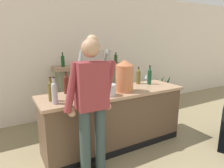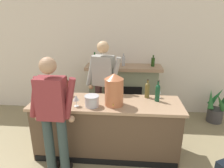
{
  "view_description": "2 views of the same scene",
  "coord_description": "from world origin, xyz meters",
  "views": [
    {
      "loc": [
        -1.29,
        0.33,
        1.74
      ],
      "look_at": [
        0.32,
        3.18,
        0.98
      ],
      "focal_mm": 32.0,
      "sensor_mm": 36.0,
      "label": 1
    },
    {
      "loc": [
        0.56,
        0.13,
        2.2
      ],
      "look_at": [
        0.31,
        3.2,
        1.14
      ],
      "focal_mm": 32.0,
      "sensor_mm": 36.0,
      "label": 2
    }
  ],
  "objects": [
    {
      "name": "wall_back_panel",
      "position": [
        0.0,
        4.62,
        1.38
      ],
      "size": [
        12.0,
        0.07,
        2.75
      ],
      "color": "silver",
      "rests_on": "ground_plane"
    },
    {
      "name": "bar_counter",
      "position": [
        0.24,
        2.95,
        0.46
      ],
      "size": [
        2.34,
        0.7,
        0.93
      ],
      "color": "brown",
      "rests_on": "ground_plane"
    },
    {
      "name": "fireplace_stone",
      "position": [
        0.46,
        4.36,
        0.59
      ],
      "size": [
        1.63,
        0.52,
        1.46
      ],
      "color": "gray",
      "rests_on": "ground_plane"
    },
    {
      "name": "potted_plant_corner",
      "position": [
        2.48,
        4.19,
        0.32
      ],
      "size": [
        0.44,
        0.41,
        0.79
      ],
      "color": "#434041",
      "rests_on": "ground_plane"
    },
    {
      "name": "person_customer",
      "position": [
        -0.4,
        2.39,
        0.96
      ],
      "size": [
        0.66,
        0.31,
        1.74
      ],
      "color": "#324240",
      "rests_on": "ground_plane"
    },
    {
      "name": "person_bartender",
      "position": [
        0.12,
        3.5,
        1.0
      ],
      "size": [
        0.64,
        0.37,
        1.8
      ],
      "color": "brown",
      "rests_on": "ground_plane"
    },
    {
      "name": "copper_dispenser",
      "position": [
        0.37,
        2.86,
        1.17
      ],
      "size": [
        0.28,
        0.32,
        0.49
      ],
      "color": "#BF6C44",
      "rests_on": "bar_counter"
    },
    {
      "name": "ice_bucket_steel",
      "position": [
        0.04,
        2.78,
        1.01
      ],
      "size": [
        0.22,
        0.22,
        0.17
      ],
      "color": "silver",
      "rests_on": "bar_counter"
    },
    {
      "name": "wine_bottle_chardonnay_pale",
      "position": [
        -0.45,
        2.82,
        1.07
      ],
      "size": [
        0.07,
        0.07,
        0.33
      ],
      "color": "#4C1313",
      "rests_on": "bar_counter"
    },
    {
      "name": "wine_bottle_rose_blush",
      "position": [
        0.88,
        3.19,
        1.06
      ],
      "size": [
        0.08,
        0.08,
        0.31
      ],
      "color": "brown",
      "rests_on": "bar_counter"
    },
    {
      "name": "wine_bottle_riesling_slim",
      "position": [
        1.03,
        3.06,
        1.08
      ],
      "size": [
        0.07,
        0.07,
        0.34
      ],
      "color": "#144429",
      "rests_on": "bar_counter"
    },
    {
      "name": "wine_bottle_cabernet_heavy",
      "position": [
        -0.73,
        2.79,
        1.08
      ],
      "size": [
        0.08,
        0.08,
        0.35
      ],
      "color": "#B1B0BC",
      "rests_on": "bar_counter"
    },
    {
      "name": "wine_bottle_merlot_tall",
      "position": [
        -0.74,
        2.93,
        1.07
      ],
      "size": [
        0.07,
        0.07,
        0.33
      ],
      "color": "brown",
      "rests_on": "bar_counter"
    },
    {
      "name": "wine_bottle_burgundy_dark",
      "position": [
        -0.45,
        3.19,
        1.08
      ],
      "size": [
        0.08,
        0.08,
        0.33
      ],
      "color": "#521F18",
      "rests_on": "bar_counter"
    },
    {
      "name": "wine_glass_front_left",
      "position": [
        -0.19,
        2.76,
        1.06
      ],
      "size": [
        0.09,
        0.09,
        0.18
      ],
      "color": "silver",
      "rests_on": "bar_counter"
    },
    {
      "name": "wine_glass_near_bucket",
      "position": [
        1.07,
        3.19,
        1.04
      ],
      "size": [
        0.07,
        0.07,
        0.16
      ],
      "color": "silver",
      "rests_on": "bar_counter"
    }
  ]
}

